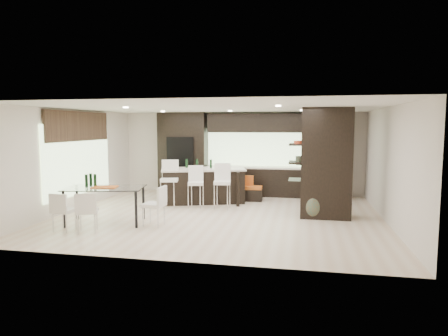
% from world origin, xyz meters
% --- Properties ---
extents(ground, '(8.00, 8.00, 0.00)m').
position_xyz_m(ground, '(0.00, 0.00, 0.00)').
color(ground, beige).
rests_on(ground, ground).
extents(back_wall, '(8.00, 0.02, 2.70)m').
position_xyz_m(back_wall, '(0.00, 3.50, 1.35)').
color(back_wall, white).
rests_on(back_wall, ground).
extents(left_wall, '(0.02, 7.00, 2.70)m').
position_xyz_m(left_wall, '(-4.00, 0.00, 1.35)').
color(left_wall, white).
rests_on(left_wall, ground).
extents(right_wall, '(0.02, 7.00, 2.70)m').
position_xyz_m(right_wall, '(4.00, 0.00, 1.35)').
color(right_wall, white).
rests_on(right_wall, ground).
extents(ceiling, '(8.00, 7.00, 0.02)m').
position_xyz_m(ceiling, '(0.00, 0.00, 2.70)').
color(ceiling, white).
rests_on(ceiling, ground).
extents(window_left, '(0.04, 3.20, 1.90)m').
position_xyz_m(window_left, '(-3.96, 0.20, 1.35)').
color(window_left, '#B2D199').
rests_on(window_left, left_wall).
extents(window_back, '(3.40, 0.04, 1.20)m').
position_xyz_m(window_back, '(0.60, 3.46, 1.55)').
color(window_back, '#B2D199').
rests_on(window_back, back_wall).
extents(stone_accent, '(0.08, 3.00, 0.80)m').
position_xyz_m(stone_accent, '(-3.93, 0.20, 2.25)').
color(stone_accent, brown).
rests_on(stone_accent, left_wall).
extents(ceiling_spots, '(4.00, 3.00, 0.02)m').
position_xyz_m(ceiling_spots, '(0.00, 0.25, 2.68)').
color(ceiling_spots, white).
rests_on(ceiling_spots, ceiling).
extents(back_cabinetry, '(6.80, 0.68, 2.70)m').
position_xyz_m(back_cabinetry, '(0.50, 3.17, 1.35)').
color(back_cabinetry, black).
rests_on(back_cabinetry, ground).
extents(refrigerator, '(0.90, 0.68, 1.90)m').
position_xyz_m(refrigerator, '(-1.90, 3.12, 0.95)').
color(refrigerator, black).
rests_on(refrigerator, ground).
extents(partition_column, '(1.20, 0.80, 2.70)m').
position_xyz_m(partition_column, '(2.60, 0.40, 1.35)').
color(partition_column, black).
rests_on(partition_column, ground).
extents(kitchen_island, '(2.64, 1.77, 1.01)m').
position_xyz_m(kitchen_island, '(-0.84, 1.67, 0.51)').
color(kitchen_island, black).
rests_on(kitchen_island, ground).
extents(stool_left, '(0.56, 0.56, 1.06)m').
position_xyz_m(stool_left, '(-1.59, 0.82, 0.53)').
color(stool_left, white).
rests_on(stool_left, ground).
extents(stool_mid, '(0.50, 0.50, 0.94)m').
position_xyz_m(stool_mid, '(-0.84, 0.84, 0.47)').
color(stool_mid, white).
rests_on(stool_mid, ground).
extents(stool_right, '(0.51, 0.51, 1.00)m').
position_xyz_m(stool_right, '(-0.10, 0.83, 0.50)').
color(stool_right, white).
rests_on(stool_right, ground).
extents(bench, '(1.17, 0.49, 0.44)m').
position_xyz_m(bench, '(0.28, 2.19, 0.22)').
color(bench, black).
rests_on(bench, ground).
extents(floor_vase, '(0.51, 0.51, 1.21)m').
position_xyz_m(floor_vase, '(2.30, 0.15, 0.60)').
color(floor_vase, '#454D37').
rests_on(floor_vase, ground).
extents(dining_table, '(1.92, 1.32, 0.85)m').
position_xyz_m(dining_table, '(-2.43, -1.29, 0.42)').
color(dining_table, white).
rests_on(dining_table, ground).
extents(chair_near, '(0.56, 0.56, 0.80)m').
position_xyz_m(chair_near, '(-2.43, -2.08, 0.40)').
color(chair_near, white).
rests_on(chair_near, ground).
extents(chair_far, '(0.44, 0.44, 0.77)m').
position_xyz_m(chair_far, '(-2.98, -2.07, 0.39)').
color(chair_far, white).
rests_on(chair_far, ground).
extents(chair_end, '(0.49, 0.49, 0.84)m').
position_xyz_m(chair_end, '(-1.25, -1.29, 0.42)').
color(chair_end, white).
rests_on(chair_end, ground).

